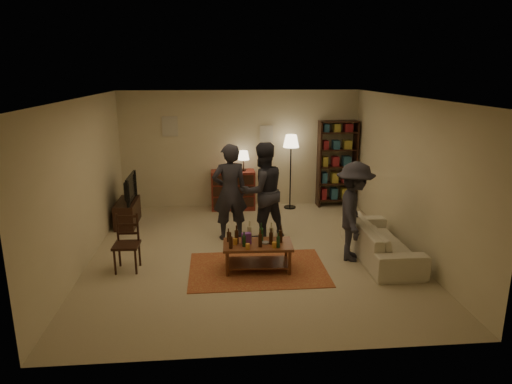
{
  "coord_description": "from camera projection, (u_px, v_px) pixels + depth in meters",
  "views": [
    {
      "loc": [
        -0.59,
        -7.5,
        3.12
      ],
      "look_at": [
        0.1,
        0.1,
        1.09
      ],
      "focal_mm": 32.0,
      "sensor_mm": 36.0,
      "label": 1
    }
  ],
  "objects": [
    {
      "name": "floor_lamp",
      "position": [
        291.0,
        146.0,
        10.34
      ],
      "size": [
        0.36,
        0.36,
        1.72
      ],
      "color": "black",
      "rests_on": "ground"
    },
    {
      "name": "sofa",
      "position": [
        381.0,
        241.0,
        7.8
      ],
      "size": [
        0.81,
        2.08,
        0.61
      ],
      "primitive_type": "imported",
      "rotation": [
        0.0,
        0.0,
        1.57
      ],
      "color": "beige",
      "rests_on": "ground"
    },
    {
      "name": "person_right",
      "position": [
        262.0,
        191.0,
        8.58
      ],
      "size": [
        1.1,
        1.0,
        1.85
      ],
      "primitive_type": "imported",
      "rotation": [
        0.0,
        0.0,
        3.55
      ],
      "color": "#25252C",
      "rests_on": "ground"
    },
    {
      "name": "dining_chair",
      "position": [
        127.0,
        241.0,
        7.31
      ],
      "size": [
        0.41,
        0.41,
        0.92
      ],
      "rotation": [
        0.0,
        0.0,
        -0.03
      ],
      "color": "black",
      "rests_on": "ground"
    },
    {
      "name": "room_shell",
      "position": [
        212.0,
        130.0,
        10.41
      ],
      "size": [
        6.0,
        6.0,
        6.0
      ],
      "color": "beige",
      "rests_on": "ground"
    },
    {
      "name": "rug",
      "position": [
        258.0,
        269.0,
        7.39
      ],
      "size": [
        2.2,
        1.5,
        0.01
      ],
      "primitive_type": "cube",
      "color": "maroon",
      "rests_on": "ground"
    },
    {
      "name": "dresser",
      "position": [
        233.0,
        189.0,
        10.54
      ],
      "size": [
        1.0,
        0.5,
        1.36
      ],
      "color": "maroon",
      "rests_on": "ground"
    },
    {
      "name": "person_left",
      "position": [
        230.0,
        192.0,
        8.55
      ],
      "size": [
        0.74,
        0.55,
        1.83
      ],
      "primitive_type": "imported",
      "rotation": [
        0.0,
        0.0,
        3.33
      ],
      "color": "#25232B",
      "rests_on": "ground"
    },
    {
      "name": "person_by_sofa",
      "position": [
        354.0,
        212.0,
        7.61
      ],
      "size": [
        0.91,
        1.22,
        1.69
      ],
      "primitive_type": "imported",
      "rotation": [
        0.0,
        0.0,
        1.28
      ],
      "color": "#2A2931",
      "rests_on": "ground"
    },
    {
      "name": "bookshelf",
      "position": [
        337.0,
        163.0,
        10.67
      ],
      "size": [
        0.9,
        0.34,
        2.02
      ],
      "color": "black",
      "rests_on": "ground"
    },
    {
      "name": "floor",
      "position": [
        251.0,
        253.0,
        8.07
      ],
      "size": [
        6.0,
        6.0,
        0.0
      ],
      "primitive_type": "plane",
      "color": "#C6B793",
      "rests_on": "ground"
    },
    {
      "name": "coffee_table",
      "position": [
        257.0,
        246.0,
        7.29
      ],
      "size": [
        1.12,
        0.64,
        0.79
      ],
      "rotation": [
        0.0,
        0.0,
        -0.04
      ],
      "color": "brown",
      "rests_on": "ground"
    },
    {
      "name": "tv_stand",
      "position": [
        127.0,
        206.0,
        9.49
      ],
      "size": [
        0.4,
        1.0,
        1.06
      ],
      "color": "black",
      "rests_on": "ground"
    }
  ]
}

